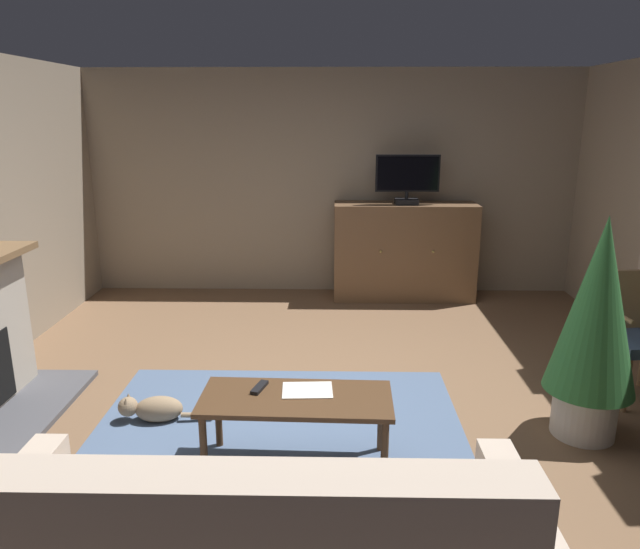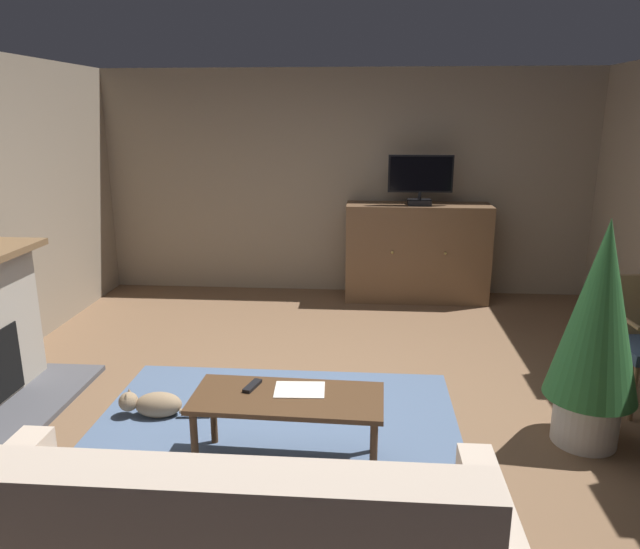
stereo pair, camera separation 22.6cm
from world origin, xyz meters
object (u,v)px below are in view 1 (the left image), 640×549
television (407,178)px  folded_newspaper (307,390)px  tv_remote (259,387)px  side_chair_tucked_against_wall (636,332)px  cat (154,409)px  tv_cabinet (404,253)px  coffee_table (296,405)px  potted_plant_tall_palm_by_window (596,319)px

television → folded_newspaper: size_ratio=2.34×
tv_remote → side_chair_tucked_against_wall: (2.70, 0.92, 0.03)m
television → tv_remote: 3.64m
side_chair_tucked_against_wall → cat: size_ratio=1.44×
television → tv_cabinet: bearing=90.0°
tv_remote → folded_newspaper: 0.29m
coffee_table → tv_remote: (-0.23, 0.09, 0.07)m
television → coffee_table: (-1.03, -3.39, -0.98)m
tv_remote → potted_plant_tall_palm_by_window: bearing=-64.9°
tv_cabinet → side_chair_tucked_against_wall: size_ratio=1.69×
cat → coffee_table: bearing=-27.1°
television → cat: bearing=-125.6°
potted_plant_tall_palm_by_window → cat: (-2.91, 0.10, -0.72)m
television → side_chair_tucked_against_wall: television is taller
folded_newspaper → cat: (-1.09, 0.44, -0.37)m
coffee_table → potted_plant_tall_palm_by_window: size_ratio=0.77×
tv_cabinet → cat: size_ratio=2.44×
coffee_table → folded_newspaper: bearing=51.2°
television → coffee_table: 3.68m
side_chair_tucked_against_wall → tv_cabinet: bearing=120.7°
coffee_table → side_chair_tucked_against_wall: bearing=22.2°
tv_remote → cat: (-0.80, 0.43, -0.38)m
side_chair_tucked_against_wall → potted_plant_tall_palm_by_window: potted_plant_tall_palm_by_window is taller
side_chair_tucked_against_wall → potted_plant_tall_palm_by_window: size_ratio=0.64×
tv_remote → potted_plant_tall_palm_by_window: potted_plant_tall_palm_by_window is taller
television → side_chair_tucked_against_wall: bearing=-58.8°
side_chair_tucked_against_wall → cat: side_chair_tucked_against_wall is taller
tv_cabinet → folded_newspaper: (-0.97, -3.36, -0.06)m
tv_cabinet → folded_newspaper: size_ratio=5.32×
folded_newspaper → potted_plant_tall_palm_by_window: (1.83, 0.34, 0.34)m
cat → television: bearing=54.4°
television → potted_plant_tall_palm_by_window: television is taller
coffee_table → tv_remote: tv_remote is taller
tv_cabinet → side_chair_tucked_against_wall: 2.83m
television → coffee_table: television is taller
folded_newspaper → side_chair_tucked_against_wall: bearing=18.2°
tv_cabinet → tv_remote: size_ratio=9.39×
tv_remote → cat: tv_remote is taller
potted_plant_tall_palm_by_window → cat: potted_plant_tall_palm_by_window is taller
tv_remote → folded_newspaper: (0.29, -0.01, -0.01)m
television → folded_newspaper: television is taller
tv_cabinet → side_chair_tucked_against_wall: bearing=-59.3°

